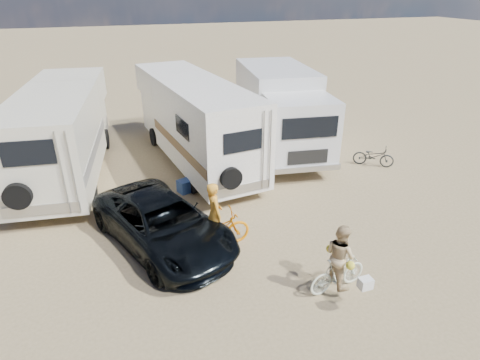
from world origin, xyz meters
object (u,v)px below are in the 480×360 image
object	(u,v)px
rv_left	(63,134)
bike_man	(215,230)
rv_main	(195,123)
box_truck	(282,112)
rider_man	(215,219)
bike_parked	(374,156)
crate	(227,174)
bike_woman	(338,273)
dark_suv	(163,223)
cooler	(186,186)
rider_woman	(339,262)

from	to	relation	value
rv_left	bike_man	distance (m)	7.56
rv_main	box_truck	world-z (taller)	box_truck
rv_left	rider_man	bearing A→B (deg)	-51.17
bike_parked	crate	xyz separation A→B (m)	(-5.84, 0.66, -0.21)
bike_woman	rider_man	world-z (taller)	rider_man
dark_suv	bike_parked	distance (m)	9.13
rv_left	bike_woman	size ratio (longest dim) A/B	5.36
rv_left	cooler	world-z (taller)	rv_left
box_truck	crate	size ratio (longest dim) A/B	13.65
rider_man	rider_woman	world-z (taller)	rider_man
cooler	bike_parked	bearing A→B (deg)	-22.14
rv_main	dark_suv	bearing A→B (deg)	-119.18
bike_woman	crate	size ratio (longest dim) A/B	3.08
box_truck	bike_man	size ratio (longest dim) A/B	3.47
rider_woman	cooler	bearing A→B (deg)	12.89
crate	bike_woman	bearing A→B (deg)	-83.95
box_truck	rider_woman	distance (m)	8.98
bike_woman	bike_parked	distance (m)	7.83
cooler	dark_suv	bearing A→B (deg)	-133.75
bike_woman	cooler	world-z (taller)	bike_woman
bike_woman	rider_woman	size ratio (longest dim) A/B	0.98
dark_suv	bike_woman	size ratio (longest dim) A/B	3.17
rv_main	bike_parked	world-z (taller)	rv_main
rv_main	rv_left	xyz separation A→B (m)	(-4.82, 0.37, -0.05)
crate	cooler	bearing A→B (deg)	-162.75
bike_man	rv_main	bearing A→B (deg)	-11.34
rv_main	cooler	distance (m)	3.02
rv_main	box_truck	distance (m)	3.72
box_truck	rv_main	bearing A→B (deg)	-171.15
bike_woman	rider_woman	bearing A→B (deg)	-0.00
bike_parked	rv_left	bearing A→B (deg)	111.50
box_truck	bike_man	world-z (taller)	box_truck
rv_main	bike_man	xyz separation A→B (m)	(-0.86, -5.99, -1.12)
bike_parked	cooler	xyz separation A→B (m)	(-7.46, 0.16, -0.19)
rv_main	rider_man	distance (m)	6.10
rv_left	bike_parked	distance (m)	11.81
rider_woman	cooler	size ratio (longest dim) A/B	2.82
box_truck	rider_woman	world-z (taller)	box_truck
rv_main	rider_woman	distance (m)	8.71
rv_main	dark_suv	size ratio (longest dim) A/B	1.73
dark_suv	bike_man	distance (m)	1.43
bike_woman	rider_man	xyz separation A→B (m)	(-2.25, 2.57, 0.42)
box_truck	cooler	bearing A→B (deg)	-143.31
box_truck	bike_parked	world-z (taller)	box_truck
rider_woman	crate	world-z (taller)	rider_woman
rider_man	crate	world-z (taller)	rider_man
bike_man	box_truck	bearing A→B (deg)	-40.29
bike_man	crate	xyz separation A→B (m)	(1.55, 4.00, -0.32)
bike_man	crate	distance (m)	4.30
crate	rv_main	bearing A→B (deg)	109.00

